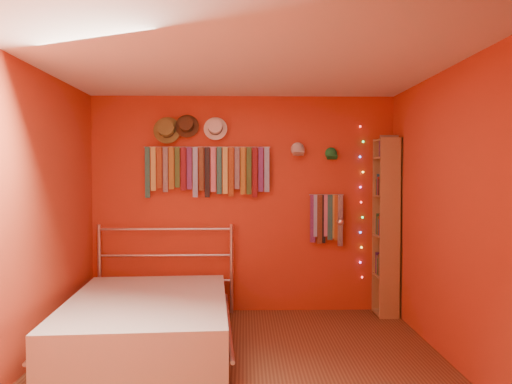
{
  "coord_description": "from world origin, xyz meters",
  "views": [
    {
      "loc": [
        0.02,
        -4.05,
        1.59
      ],
      "look_at": [
        0.13,
        0.9,
        1.42
      ],
      "focal_mm": 35.0,
      "sensor_mm": 36.0,
      "label": 1
    }
  ],
  "objects": [
    {
      "name": "bookshelf",
      "position": [
        1.66,
        1.53,
        1.02
      ],
      "size": [
        0.25,
        0.34,
        2.0
      ],
      "color": "#9C7246",
      "rests_on": "ground"
    },
    {
      "name": "small_tie_rack",
      "position": [
        0.96,
        1.68,
        1.1
      ],
      "size": [
        0.4,
        0.03,
        0.6
      ],
      "color": "silver",
      "rests_on": "back_wall"
    },
    {
      "name": "left_wall",
      "position": [
        -1.75,
        0.0,
        1.25
      ],
      "size": [
        0.02,
        3.5,
        2.5
      ],
      "primitive_type": "cube",
      "color": "#A83F1B",
      "rests_on": "ground"
    },
    {
      "name": "reading_lamp",
      "position": [
        1.08,
        1.5,
        1.06
      ],
      "size": [
        0.08,
        0.33,
        0.1
      ],
      "color": "silver",
      "rests_on": "back_wall"
    },
    {
      "name": "fedora_brown",
      "position": [
        -0.64,
        1.66,
        2.15
      ],
      "size": [
        0.27,
        0.15,
        0.27
      ],
      "rotation": [
        1.36,
        0.0,
        0.0
      ],
      "color": "#462D19",
      "rests_on": "back_wall"
    },
    {
      "name": "ceiling",
      "position": [
        0.0,
        0.0,
        2.5
      ],
      "size": [
        3.5,
        3.5,
        0.02
      ],
      "primitive_type": "cube",
      "color": "white",
      "rests_on": "back_wall"
    },
    {
      "name": "right_wall",
      "position": [
        1.75,
        0.0,
        1.25
      ],
      "size": [
        0.02,
        3.5,
        2.5
      ],
      "primitive_type": "cube",
      "color": "#A83F1B",
      "rests_on": "ground"
    },
    {
      "name": "fedora_white",
      "position": [
        -0.32,
        1.66,
        2.13
      ],
      "size": [
        0.27,
        0.15,
        0.27
      ],
      "rotation": [
        1.36,
        0.0,
        0.0
      ],
      "color": "white",
      "rests_on": "back_wall"
    },
    {
      "name": "fairy_lights",
      "position": [
        1.37,
        1.71,
        1.27
      ],
      "size": [
        0.06,
        0.02,
        1.78
      ],
      "color": "#FF3333",
      "rests_on": "back_wall"
    },
    {
      "name": "ground",
      "position": [
        0.0,
        0.0,
        0.0
      ],
      "size": [
        3.5,
        3.5,
        0.0
      ],
      "primitive_type": "plane",
      "color": "#552E1D",
      "rests_on": "ground"
    },
    {
      "name": "bed",
      "position": [
        -0.89,
        0.58,
        0.24
      ],
      "size": [
        1.67,
        2.16,
        1.02
      ],
      "rotation": [
        0.0,
        0.0,
        0.06
      ],
      "color": "silver",
      "rests_on": "ground"
    },
    {
      "name": "fedora_olive",
      "position": [
        -0.87,
        1.65,
        2.11
      ],
      "size": [
        0.31,
        0.17,
        0.31
      ],
      "rotation": [
        1.36,
        0.0,
        0.0
      ],
      "color": "olive",
      "rests_on": "back_wall"
    },
    {
      "name": "back_wall",
      "position": [
        0.0,
        1.75,
        1.25
      ],
      "size": [
        3.5,
        0.02,
        2.5
      ],
      "primitive_type": "cube",
      "color": "#A83F1B",
      "rests_on": "ground"
    },
    {
      "name": "tie_rack",
      "position": [
        -0.41,
        1.68,
        1.66
      ],
      "size": [
        1.45,
        0.03,
        0.59
      ],
      "color": "silver",
      "rests_on": "back_wall"
    },
    {
      "name": "cap_white",
      "position": [
        0.63,
        1.7,
        1.88
      ],
      "size": [
        0.17,
        0.21,
        0.17
      ],
      "color": "beige",
      "rests_on": "back_wall"
    },
    {
      "name": "cap_green",
      "position": [
        1.01,
        1.7,
        1.84
      ],
      "size": [
        0.16,
        0.2,
        0.16
      ],
      "color": "#1C7E37",
      "rests_on": "back_wall"
    }
  ]
}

